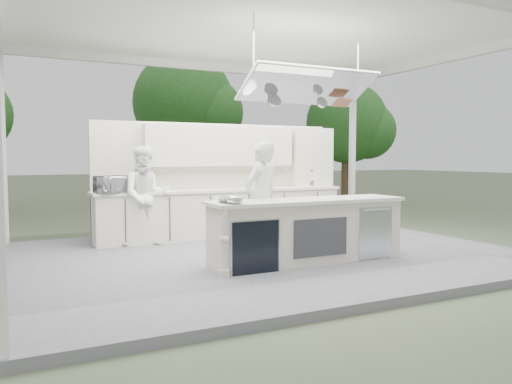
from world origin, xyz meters
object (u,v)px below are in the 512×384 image
demo_island (307,231)px  head_chef (261,201)px  sous_chef (146,196)px  back_counter (224,212)px

demo_island → head_chef: bearing=141.4°
head_chef → sous_chef: (-1.27, 2.03, -0.02)m
sous_chef → head_chef: bearing=-50.9°
demo_island → sous_chef: 3.08m
back_counter → sous_chef: (-1.63, -0.35, 0.41)m
head_chef → sous_chef: head_chef is taller
demo_island → sous_chef: size_ratio=1.74×
head_chef → sous_chef: bearing=-80.0°
sous_chef → back_counter: bearing=19.2°
demo_island → head_chef: 0.82m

